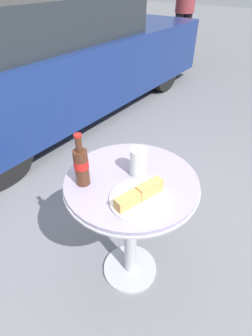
{
  "coord_description": "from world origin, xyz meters",
  "views": [
    {
      "loc": [
        -0.76,
        -0.52,
        1.49
      ],
      "look_at": [
        0.0,
        0.03,
        0.78
      ],
      "focal_mm": 28.0,
      "sensor_mm": 36.0,
      "label": 1
    }
  ],
  "objects_px": {
    "drinking_glass": "(138,163)",
    "parked_car": "(52,60)",
    "cola_bottle_left": "(81,165)",
    "bistro_table": "(131,206)",
    "pedestrian": "(185,4)",
    "lunch_plate_near": "(140,197)"
  },
  "relations": [
    {
      "from": "bistro_table",
      "to": "drinking_glass",
      "type": "bearing_deg",
      "value": 2.62
    },
    {
      "from": "cola_bottle_left",
      "to": "lunch_plate_near",
      "type": "height_order",
      "value": "cola_bottle_left"
    },
    {
      "from": "lunch_plate_near",
      "to": "parked_car",
      "type": "relative_size",
      "value": 0.06
    },
    {
      "from": "lunch_plate_near",
      "to": "pedestrian",
      "type": "distance_m",
      "value": 5.1
    },
    {
      "from": "pedestrian",
      "to": "cola_bottle_left",
      "type": "bearing_deg",
      "value": -158.86
    },
    {
      "from": "bistro_table",
      "to": "parked_car",
      "type": "bearing_deg",
      "value": 57.24
    },
    {
      "from": "bistro_table",
      "to": "cola_bottle_left",
      "type": "height_order",
      "value": "cola_bottle_left"
    },
    {
      "from": "lunch_plate_near",
      "to": "parked_car",
      "type": "distance_m",
      "value": 2.7
    },
    {
      "from": "bistro_table",
      "to": "drinking_glass",
      "type": "height_order",
      "value": "drinking_glass"
    },
    {
      "from": "drinking_glass",
      "to": "bistro_table",
      "type": "bearing_deg",
      "value": -177.38
    },
    {
      "from": "bistro_table",
      "to": "cola_bottle_left",
      "type": "distance_m",
      "value": 0.35
    },
    {
      "from": "pedestrian",
      "to": "parked_car",
      "type": "bearing_deg",
      "value": 177.02
    },
    {
      "from": "bistro_table",
      "to": "cola_bottle_left",
      "type": "xyz_separation_m",
      "value": [
        -0.15,
        0.16,
        0.27
      ]
    },
    {
      "from": "drinking_glass",
      "to": "pedestrian",
      "type": "distance_m",
      "value": 4.92
    },
    {
      "from": "lunch_plate_near",
      "to": "pedestrian",
      "type": "bearing_deg",
      "value": 24.19
    },
    {
      "from": "drinking_glass",
      "to": "parked_car",
      "type": "relative_size",
      "value": 0.03
    },
    {
      "from": "bistro_table",
      "to": "pedestrian",
      "type": "distance_m",
      "value": 4.99
    },
    {
      "from": "bistro_table",
      "to": "pedestrian",
      "type": "height_order",
      "value": "pedestrian"
    },
    {
      "from": "cola_bottle_left",
      "to": "parked_car",
      "type": "xyz_separation_m",
      "value": [
        1.53,
        1.98,
        -0.2
      ]
    },
    {
      "from": "cola_bottle_left",
      "to": "drinking_glass",
      "type": "xyz_separation_m",
      "value": [
        0.2,
        -0.16,
        -0.04
      ]
    },
    {
      "from": "lunch_plate_near",
      "to": "drinking_glass",
      "type": "bearing_deg",
      "value": 37.9
    },
    {
      "from": "cola_bottle_left",
      "to": "pedestrian",
      "type": "height_order",
      "value": "pedestrian"
    }
  ]
}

